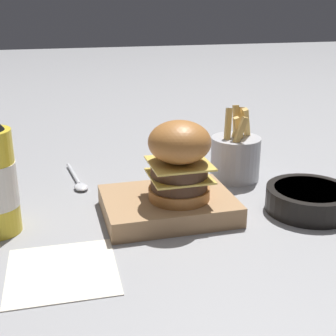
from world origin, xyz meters
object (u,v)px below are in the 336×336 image
serving_board (168,205)px  side_bowl (309,199)px  burger (179,160)px  fries_basket (235,156)px  spoon (78,182)px

serving_board → side_bowl: size_ratio=1.46×
burger → fries_basket: burger is taller
serving_board → burger: burger is taller
spoon → fries_basket: bearing=74.6°
side_bowl → burger: bearing=171.0°
serving_board → fries_basket: (0.17, 0.13, 0.03)m
fries_basket → spoon: bearing=171.3°
fries_basket → side_bowl: (0.06, -0.18, -0.02)m
fries_basket → side_bowl: size_ratio=1.01×
spoon → side_bowl: bearing=52.4°
serving_board → side_bowl: side_bowl is taller
burger → spoon: size_ratio=0.83×
serving_board → burger: size_ratio=1.65×
burger → side_bowl: bearing=-9.0°
side_bowl → spoon: bearing=149.0°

